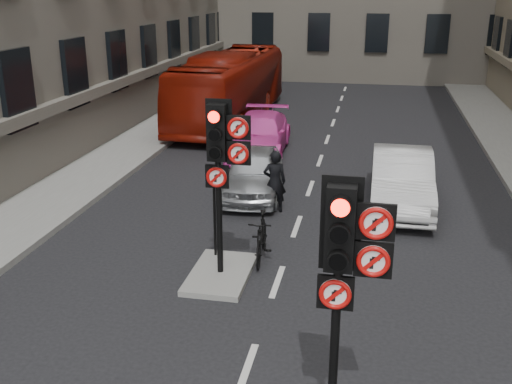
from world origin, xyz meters
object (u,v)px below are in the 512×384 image
at_px(info_sign, 214,202).
at_px(motorcycle, 261,237).
at_px(car_silver, 253,172).
at_px(motorcyclist, 275,182).
at_px(signal_near, 346,256).
at_px(car_pink, 259,135).
at_px(bus_red, 230,87).
at_px(signal_far, 222,151).
at_px(car_white, 402,179).

bearing_deg(info_sign, motorcycle, -3.14).
height_order(car_silver, motorcyclist, motorcyclist).
xyz_separation_m(signal_near, car_pink, (-3.71, 13.51, -1.89)).
relative_size(car_silver, bus_red, 0.37).
distance_m(car_silver, car_pink, 4.36).
distance_m(signal_near, info_sign, 5.74).
height_order(motorcycle, info_sign, info_sign).
xyz_separation_m(signal_near, motorcyclist, (-2.22, 7.93, -1.75)).
relative_size(signal_near, motorcycle, 2.09).
bearing_deg(signal_far, car_silver, 94.86).
bearing_deg(info_sign, car_pink, 76.31).
relative_size(signal_far, car_pink, 0.75).
distance_m(car_white, car_pink, 6.53).
bearing_deg(signal_far, car_pink, 96.66).
bearing_deg(motorcyclist, bus_red, -86.01).
distance_m(signal_near, motorcyclist, 8.42).
bearing_deg(car_silver, car_pink, 93.11).
xyz_separation_m(car_white, bus_red, (-7.07, 9.55, 0.74)).
distance_m(signal_far, bus_red, 15.05).
bearing_deg(signal_far, info_sign, 117.78).
xyz_separation_m(car_pink, motorcyclist, (1.49, -5.58, 0.15)).
height_order(signal_near, bus_red, signal_near).
bearing_deg(motorcycle, info_sign, -169.20).
height_order(signal_far, car_white, signal_far).
height_order(car_silver, car_pink, car_pink).
bearing_deg(motorcycle, signal_near, -72.55).
xyz_separation_m(car_white, car_pink, (-4.79, 4.44, -0.06)).
bearing_deg(signal_near, car_silver, 108.29).
relative_size(signal_near, info_sign, 1.86).
height_order(signal_far, motorcyclist, signal_far).
bearing_deg(car_white, signal_near, -96.76).
bearing_deg(bus_red, signal_far, -74.83).
height_order(signal_near, car_white, signal_near).
relative_size(motorcycle, motorcyclist, 1.02).
xyz_separation_m(bus_red, info_sign, (3.00, -13.88, -0.13)).
xyz_separation_m(car_silver, motorcycle, (1.03, -4.20, -0.15)).
bearing_deg(car_pink, car_white, -45.52).
height_order(car_white, motorcyclist, motorcyclist).
xyz_separation_m(signal_near, bus_red, (-5.99, 18.62, -1.09)).
relative_size(signal_near, motorcyclist, 2.14).
relative_size(car_pink, motorcycle, 2.78).
bearing_deg(motorcyclist, info_sign, 60.94).
height_order(car_pink, motorcyclist, motorcyclist).
relative_size(car_white, motorcycle, 2.66).
distance_m(car_pink, bus_red, 5.65).
relative_size(signal_far, car_silver, 0.91).
xyz_separation_m(bus_red, motorcycle, (3.97, -13.61, -0.98)).
relative_size(car_silver, car_pink, 0.82).
height_order(car_pink, bus_red, bus_red).
bearing_deg(car_pink, bus_red, 111.30).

